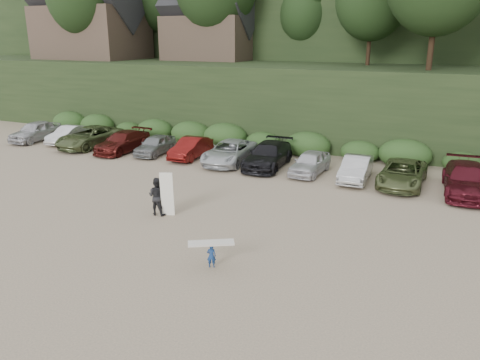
% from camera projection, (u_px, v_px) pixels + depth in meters
% --- Properties ---
extents(ground, '(120.00, 120.00, 0.00)m').
position_uv_depth(ground, '(197.00, 222.00, 21.84)').
color(ground, tan).
rests_on(ground, ground).
extents(hillside_backdrop, '(90.00, 41.50, 28.00)m').
position_uv_depth(hillside_backdrop, '(360.00, 7.00, 49.74)').
color(hillside_backdrop, black).
rests_on(hillside_backdrop, ground).
extents(parked_cars, '(39.61, 6.25, 1.63)m').
position_uv_depth(parked_cars, '(251.00, 155.00, 30.83)').
color(parked_cars, '#B7B7BC').
rests_on(parked_cars, ground).
extents(child_surfer, '(1.71, 1.29, 1.03)m').
position_uv_depth(child_surfer, '(211.00, 250.00, 17.37)').
color(child_surfer, navy).
rests_on(child_surfer, ground).
extents(adult_surfer, '(1.38, 0.76, 2.20)m').
position_uv_depth(adult_surfer, '(158.00, 196.00, 22.43)').
color(adult_surfer, black).
rests_on(adult_surfer, ground).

